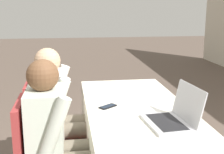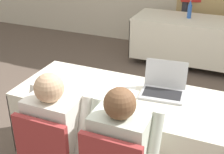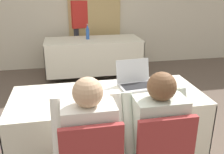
# 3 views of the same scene
# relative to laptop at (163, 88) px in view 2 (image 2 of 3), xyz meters

# --- Properties ---
(conference_table_near) EXTENTS (1.81, 0.76, 0.73)m
(conference_table_near) POSITION_rel_laptop_xyz_m (-0.32, -0.15, -0.23)
(conference_table_near) COLOR silver
(conference_table_near) RESTS_ON ground_plane
(conference_table_far) EXTENTS (1.81, 0.76, 0.73)m
(conference_table_far) POSITION_rel_laptop_xyz_m (-0.14, 2.40, -0.23)
(conference_table_far) COLOR silver
(conference_table_far) RESTS_ON ground_plane
(laptop) EXTENTS (0.39, 0.33, 0.25)m
(laptop) POSITION_rel_laptop_xyz_m (0.00, 0.00, 0.00)
(laptop) COLOR #B7B7BC
(laptop) RESTS_ON conference_table_near
(cell_phone) EXTENTS (0.14, 0.15, 0.01)m
(cell_phone) POSITION_rel_laptop_xyz_m (-0.39, -0.37, -0.04)
(cell_phone) COLOR black
(cell_phone) RESTS_ON conference_table_near
(paper_beside_laptop) EXTENTS (0.29, 0.34, 0.00)m
(paper_beside_laptop) POSITION_rel_laptop_xyz_m (-0.33, -0.09, -0.05)
(paper_beside_laptop) COLOR white
(paper_beside_laptop) RESTS_ON conference_table_near
(water_bottle) EXTENTS (0.06, 0.06, 0.28)m
(water_bottle) POSITION_rel_laptop_xyz_m (-0.24, 2.43, 0.08)
(water_bottle) COLOR #2D5BB7
(water_bottle) RESTS_ON conference_table_far
(person_checkered_shirt) EXTENTS (0.50, 0.52, 1.17)m
(person_checkered_shirt) POSITION_rel_laptop_xyz_m (-0.57, -0.74, -0.12)
(person_checkered_shirt) COLOR #665B4C
(person_checkered_shirt) RESTS_ON ground_plane
(person_white_shirt) EXTENTS (0.50, 0.52, 1.17)m
(person_white_shirt) POSITION_rel_laptop_xyz_m (-0.07, -0.74, -0.12)
(person_white_shirt) COLOR #665B4C
(person_white_shirt) RESTS_ON ground_plane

